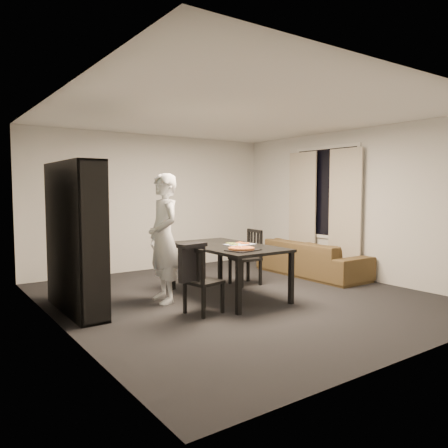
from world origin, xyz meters
TOP-DOWN VIEW (x-y plane):
  - room at (0.00, 0.00)m, footprint 5.01×5.51m
  - window_pane at (2.48, 0.60)m, footprint 0.02×1.40m
  - window_frame at (2.48, 0.60)m, footprint 0.03×1.52m
  - curtain_left at (2.40, 0.08)m, footprint 0.03×0.70m
  - curtain_right at (2.40, 1.12)m, footprint 0.03×0.70m
  - bookshelf at (-2.16, 0.60)m, footprint 0.35×1.50m
  - dining_table at (-0.11, 0.12)m, footprint 1.00×1.79m
  - chair_left at (-0.95, -0.43)m, footprint 0.46×0.46m
  - chair_right at (0.66, 0.59)m, footprint 0.45×0.45m
  - draped_jacket at (-1.07, -0.45)m, footprint 0.40×0.23m
  - person at (-1.02, 0.37)m, footprint 0.49×0.69m
  - baking_tray at (-0.27, -0.43)m, footprint 0.46×0.40m
  - pepperoni_pizza at (-0.27, -0.41)m, footprint 0.35×0.35m
  - kitchen_towel at (0.08, 0.09)m, footprint 0.44×0.35m
  - pizza_slices at (0.06, 0.11)m, footprint 0.38×0.32m
  - sofa at (2.04, 0.51)m, footprint 0.84×2.14m

SIDE VIEW (x-z plane):
  - sofa at x=2.04m, z-range 0.00..0.63m
  - chair_left at x=-0.95m, z-range 0.06..0.90m
  - chair_right at x=0.66m, z-range 0.06..0.96m
  - dining_table at x=-0.11m, z-range 0.31..1.05m
  - draped_jacket at x=-1.07m, z-range 0.46..0.92m
  - kitchen_towel at x=0.08m, z-range 0.75..0.75m
  - baking_tray at x=-0.27m, z-range 0.75..0.76m
  - pizza_slices at x=0.06m, z-range 0.75..0.77m
  - pepperoni_pizza at x=-0.27m, z-range 0.76..0.79m
  - person at x=-1.02m, z-range 0.00..1.77m
  - bookshelf at x=-2.16m, z-range 0.00..1.90m
  - curtain_left at x=2.40m, z-range 0.02..2.27m
  - curtain_right at x=2.40m, z-range 0.02..2.27m
  - room at x=0.00m, z-range 0.00..2.60m
  - window_pane at x=2.48m, z-range 0.70..2.30m
  - window_frame at x=2.48m, z-range 0.64..2.36m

